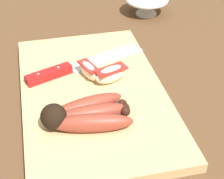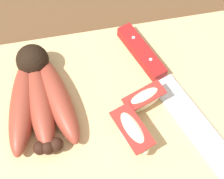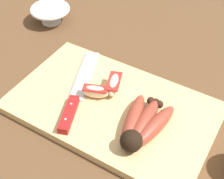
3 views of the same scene
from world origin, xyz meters
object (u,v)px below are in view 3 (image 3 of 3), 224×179
apple_wedge_middle (96,91)px  ceramic_bowl (51,13)px  apple_wedge_near (114,84)px  chefs_knife (75,99)px  banana_bunch (142,125)px

apple_wedge_middle → ceramic_bowl: apple_wedge_middle is taller
apple_wedge_near → chefs_knife: bearing=-127.5°
apple_wedge_near → banana_bunch: bearing=-33.6°
chefs_knife → apple_wedge_middle: size_ratio=4.13×
apple_wedge_near → apple_wedge_middle: (-0.03, -0.04, -0.00)m
banana_bunch → apple_wedge_middle: size_ratio=2.41×
chefs_knife → apple_wedge_near: apple_wedge_near is taller
banana_bunch → ceramic_bowl: bearing=150.4°
banana_bunch → chefs_knife: (-0.17, -0.00, -0.01)m
banana_bunch → apple_wedge_near: (-0.11, 0.07, 0.00)m
apple_wedge_near → ceramic_bowl: (-0.34, 0.18, -0.01)m
chefs_knife → apple_wedge_middle: (0.03, 0.04, 0.01)m
banana_bunch → ceramic_bowl: 0.51m
chefs_knife → apple_wedge_middle: apple_wedge_middle is taller
banana_bunch → apple_wedge_middle: bearing=165.4°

